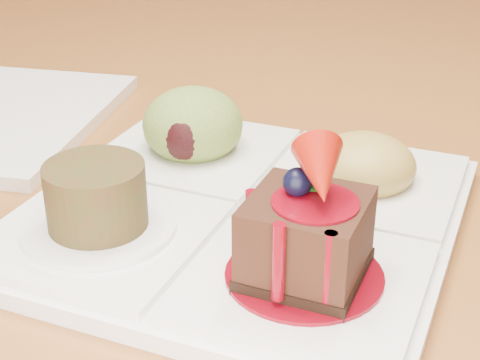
# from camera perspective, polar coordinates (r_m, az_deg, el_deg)

# --- Properties ---
(dining_table) EXTENTS (1.00, 1.80, 0.75)m
(dining_table) POSITION_cam_1_polar(r_m,az_deg,el_deg) (0.96, -2.92, 6.94)
(dining_table) COLOR brown
(dining_table) RESTS_ON ground
(sampler_plate) EXTENTS (0.34, 0.34, 0.11)m
(sampler_plate) POSITION_cam_1_polar(r_m,az_deg,el_deg) (0.51, -0.02, -1.05)
(sampler_plate) COLOR white
(sampler_plate) RESTS_ON dining_table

